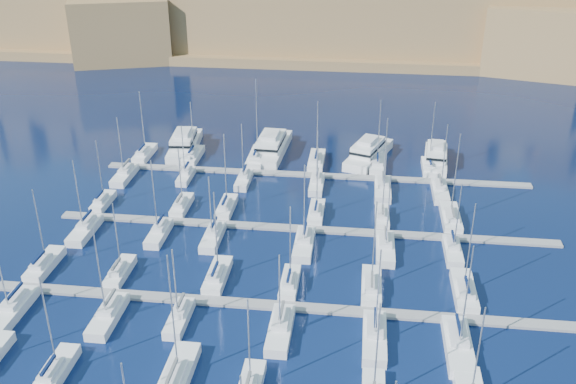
# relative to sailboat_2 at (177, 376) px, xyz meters

# --- Properties ---
(ground) EXTENTS (600.00, 600.00, 0.00)m
(ground) POSITION_rel_sailboat_2_xyz_m (10.93, 27.82, -0.78)
(ground) COLOR black
(ground) RESTS_ON ground
(pontoon_mid_near) EXTENTS (84.00, 2.00, 0.40)m
(pontoon_mid_near) POSITION_rel_sailboat_2_xyz_m (10.93, 15.82, -0.58)
(pontoon_mid_near) COLOR slate
(pontoon_mid_near) RESTS_ON ground
(pontoon_mid_far) EXTENTS (84.00, 2.00, 0.40)m
(pontoon_mid_far) POSITION_rel_sailboat_2_xyz_m (10.93, 37.82, -0.58)
(pontoon_mid_far) COLOR slate
(pontoon_mid_far) RESTS_ON ground
(pontoon_far) EXTENTS (84.00, 2.00, 0.40)m
(pontoon_far) POSITION_rel_sailboat_2_xyz_m (10.93, 59.82, -0.58)
(pontoon_far) COLOR slate
(pontoon_far) RESTS_ON ground
(sailboat_1) EXTENTS (2.61, 8.69, 13.93)m
(sailboat_1) POSITION_rel_sailboat_2_xyz_m (-14.43, -0.95, -0.04)
(sailboat_1) COLOR silver
(sailboat_1) RESTS_ON ground
(sailboat_2) EXTENTS (3.18, 10.61, 17.16)m
(sailboat_2) POSITION_rel_sailboat_2_xyz_m (0.00, 0.00, 0.00)
(sailboat_2) COLOR silver
(sailboat_2) RESTS_ON ground
(sailboat_12) EXTENTS (2.72, 9.07, 13.28)m
(sailboat_12) POSITION_rel_sailboat_2_xyz_m (-26.51, 21.24, -0.05)
(sailboat_12) COLOR silver
(sailboat_12) RESTS_ON ground
(sailboat_13) EXTENTS (2.39, 7.98, 12.12)m
(sailboat_13) POSITION_rel_sailboat_2_xyz_m (-14.48, 20.71, -0.06)
(sailboat_13) COLOR silver
(sailboat_13) RESTS_ON ground
(sailboat_14) EXTENTS (2.77, 9.24, 14.40)m
(sailboat_14) POSITION_rel_sailboat_2_xyz_m (0.09, 21.33, -0.03)
(sailboat_14) COLOR silver
(sailboat_14) RESTS_ON ground
(sailboat_15) EXTENTS (2.45, 8.18, 13.09)m
(sailboat_15) POSITION_rel_sailboat_2_xyz_m (10.83, 20.80, -0.05)
(sailboat_15) COLOR silver
(sailboat_15) RESTS_ON ground
(sailboat_16) EXTENTS (2.79, 9.29, 14.29)m
(sailboat_16) POSITION_rel_sailboat_2_xyz_m (22.51, 21.35, -0.03)
(sailboat_16) COLOR silver
(sailboat_16) RESTS_ON ground
(sailboat_17) EXTENTS (2.99, 9.97, 14.59)m
(sailboat_17) POSITION_rel_sailboat_2_xyz_m (35.52, 21.68, -0.03)
(sailboat_17) COLOR silver
(sailboat_17) RESTS_ON ground
(sailboat_18) EXTENTS (3.04, 10.12, 14.92)m
(sailboat_18) POSITION_rel_sailboat_2_xyz_m (-25.61, 9.88, -0.02)
(sailboat_18) COLOR silver
(sailboat_18) RESTS_ON ground
(sailboat_19) EXTENTS (2.81, 9.37, 14.67)m
(sailboat_19) POSITION_rel_sailboat_2_xyz_m (-12.30, 10.25, -0.03)
(sailboat_19) COLOR silver
(sailboat_19) RESTS_ON ground
(sailboat_20) EXTENTS (2.39, 7.96, 11.84)m
(sailboat_20) POSITION_rel_sailboat_2_xyz_m (-2.73, 10.94, -0.07)
(sailboat_20) COLOR silver
(sailboat_20) RESTS_ON ground
(sailboat_21) EXTENTS (2.90, 9.68, 12.63)m
(sailboat_21) POSITION_rel_sailboat_2_xyz_m (10.89, 10.10, -0.04)
(sailboat_21) COLOR silver
(sailboat_21) RESTS_ON ground
(sailboat_22) EXTENTS (2.98, 9.94, 14.31)m
(sailboat_22) POSITION_rel_sailboat_2_xyz_m (22.95, 9.97, -0.03)
(sailboat_22) COLOR silver
(sailboat_22) RESTS_ON ground
(sailboat_23) EXTENTS (3.23, 10.75, 15.81)m
(sailboat_23) POSITION_rel_sailboat_2_xyz_m (33.29, 9.57, -0.01)
(sailboat_23) COLOR silver
(sailboat_23) RESTS_ON ground
(sailboat_24) EXTENTS (2.29, 7.65, 12.62)m
(sailboat_24) POSITION_rel_sailboat_2_xyz_m (-25.71, 42.54, -0.06)
(sailboat_24) COLOR silver
(sailboat_24) RESTS_ON ground
(sailboat_25) EXTENTS (2.47, 8.24, 11.66)m
(sailboat_25) POSITION_rel_sailboat_2_xyz_m (-11.21, 42.83, -0.07)
(sailboat_25) COLOR silver
(sailboat_25) RESTS_ON ground
(sailboat_26) EXTENTS (2.59, 8.65, 14.64)m
(sailboat_26) POSITION_rel_sailboat_2_xyz_m (-3.13, 43.03, -0.04)
(sailboat_26) COLOR silver
(sailboat_26) RESTS_ON ground
(sailboat_27) EXTENTS (2.55, 8.51, 12.99)m
(sailboat_27) POSITION_rel_sailboat_2_xyz_m (12.87, 42.97, -0.05)
(sailboat_27) COLOR silver
(sailboat_27) RESTS_ON ground
(sailboat_28) EXTENTS (2.41, 8.04, 13.62)m
(sailboat_28) POSITION_rel_sailboat_2_xyz_m (24.25, 42.74, -0.05)
(sailboat_28) COLOR silver
(sailboat_28) RESTS_ON ground
(sailboat_29) EXTENTS (3.02, 10.07, 16.18)m
(sailboat_29) POSITION_rel_sailboat_2_xyz_m (35.96, 43.73, -0.01)
(sailboat_29) COLOR silver
(sailboat_29) RESTS_ON ground
(sailboat_30) EXTENTS (2.83, 9.42, 13.77)m
(sailboat_30) POSITION_rel_sailboat_2_xyz_m (-24.73, 32.22, -0.04)
(sailboat_30) COLOR silver
(sailboat_30) RESTS_ON ground
(sailboat_31) EXTENTS (2.56, 8.55, 14.27)m
(sailboat_31) POSITION_rel_sailboat_2_xyz_m (-12.23, 32.65, -0.04)
(sailboat_31) COLOR silver
(sailboat_31) RESTS_ON ground
(sailboat_32) EXTENTS (2.66, 8.87, 12.04)m
(sailboat_32) POSITION_rel_sailboat_2_xyz_m (-3.15, 32.50, -0.06)
(sailboat_32) COLOR silver
(sailboat_32) RESTS_ON ground
(sailboat_33) EXTENTS (2.92, 9.75, 15.00)m
(sailboat_33) POSITION_rel_sailboat_2_xyz_m (11.80, 32.07, -0.02)
(sailboat_33) COLOR silver
(sailboat_33) RESTS_ON ground
(sailboat_34) EXTENTS (2.87, 9.56, 13.91)m
(sailboat_34) POSITION_rel_sailboat_2_xyz_m (24.63, 32.16, -0.04)
(sailboat_34) COLOR silver
(sailboat_34) RESTS_ON ground
(sailboat_35) EXTENTS (2.52, 8.39, 12.80)m
(sailboat_35) POSITION_rel_sailboat_2_xyz_m (35.12, 32.73, -0.05)
(sailboat_35) COLOR silver
(sailboat_35) RESTS_ON ground
(sailboat_36) EXTENTS (2.77, 9.23, 14.45)m
(sailboat_36) POSITION_rel_sailboat_2_xyz_m (-25.50, 65.32, -0.03)
(sailboat_36) COLOR silver
(sailboat_36) RESTS_ON ground
(sailboat_37) EXTENTS (2.80, 9.33, 12.69)m
(sailboat_37) POSITION_rel_sailboat_2_xyz_m (-14.95, 65.37, -0.05)
(sailboat_37) COLOR silver
(sailboat_37) RESTS_ON ground
(sailboat_38) EXTENTS (3.28, 10.93, 17.73)m
(sailboat_38) POSITION_rel_sailboat_2_xyz_m (-1.48, 66.15, 0.01)
(sailboat_38) COLOR silver
(sailboat_38) RESTS_ON ground
(sailboat_39) EXTENTS (3.07, 10.23, 13.70)m
(sailboat_39) POSITION_rel_sailboat_2_xyz_m (11.03, 65.81, -0.03)
(sailboat_39) COLOR silver
(sailboat_39) RESTS_ON ground
(sailboat_40) EXTENTS (3.15, 10.49, 14.35)m
(sailboat_40) POSITION_rel_sailboat_2_xyz_m (23.48, 65.94, -0.02)
(sailboat_40) COLOR silver
(sailboat_40) RESTS_ON ground
(sailboat_41) EXTENTS (2.63, 8.75, 14.61)m
(sailboat_41) POSITION_rel_sailboat_2_xyz_m (33.86, 65.08, -0.04)
(sailboat_41) COLOR silver
(sailboat_41) RESTS_ON ground
(sailboat_42) EXTENTS (2.81, 9.36, 13.19)m
(sailboat_42) POSITION_rel_sailboat_2_xyz_m (-25.86, 54.26, -0.04)
(sailboat_42) COLOR silver
(sailboat_42) RESTS_ON ground
(sailboat_43) EXTENTS (2.22, 7.39, 11.60)m
(sailboat_43) POSITION_rel_sailboat_2_xyz_m (-13.79, 55.22, -0.07)
(sailboat_43) COLOR silver
(sailboat_43) RESTS_ON ground
(sailboat_44) EXTENTS (2.43, 8.11, 12.62)m
(sailboat_44) POSITION_rel_sailboat_2_xyz_m (-2.18, 54.87, -0.06)
(sailboat_44) COLOR silver
(sailboat_44) RESTS_ON ground
(sailboat_45) EXTENTS (2.57, 8.56, 11.96)m
(sailboat_45) POSITION_rel_sailboat_2_xyz_m (12.01, 54.65, -0.06)
(sailboat_45) COLOR silver
(sailboat_45) RESTS_ON ground
(sailboat_46) EXTENTS (2.97, 9.89, 15.22)m
(sailboat_46) POSITION_rel_sailboat_2_xyz_m (24.48, 54.00, -0.02)
(sailboat_46) COLOR silver
(sailboat_46) RESTS_ON ground
(sailboat_47) EXTENTS (2.78, 9.26, 14.44)m
(sailboat_47) POSITION_rel_sailboat_2_xyz_m (35.09, 54.30, -0.03)
(sailboat_47) COLOR silver
(sailboat_47) RESTS_ON ground
(motor_yacht_a) EXTENTS (6.70, 17.61, 5.25)m
(motor_yacht_a) POSITION_rel_sailboat_2_xyz_m (-17.93, 69.59, 0.94)
(motor_yacht_a) COLOR silver
(motor_yacht_a) RESTS_ON ground
(motor_yacht_b) EXTENTS (6.70, 19.19, 5.25)m
(motor_yacht_b) POSITION_rel_sailboat_2_xyz_m (0.98, 70.40, 0.94)
(motor_yacht_b) COLOR silver
(motor_yacht_b) RESTS_ON ground
(motor_yacht_c) EXTENTS (10.53, 17.92, 5.25)m
(motor_yacht_c) POSITION_rel_sailboat_2_xyz_m (21.61, 69.59, 0.94)
(motor_yacht_c) COLOR silver
(motor_yacht_c) RESTS_ON ground
(motor_yacht_d) EXTENTS (6.00, 15.39, 5.25)m
(motor_yacht_d) POSITION_rel_sailboat_2_xyz_m (35.43, 68.53, 0.94)
(motor_yacht_d) COLOR silver
(motor_yacht_d) RESTS_ON ground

